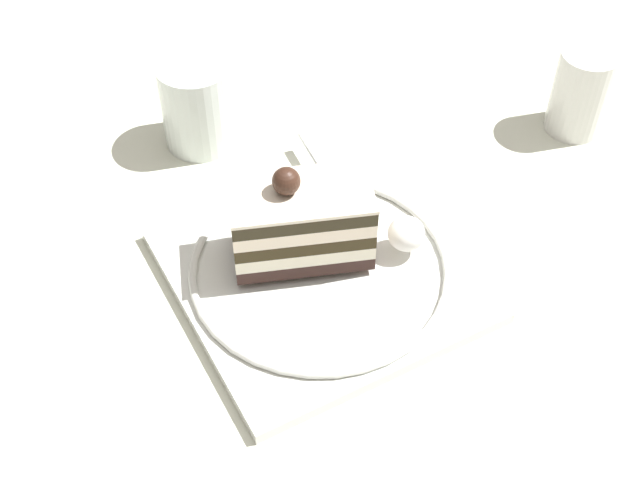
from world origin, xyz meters
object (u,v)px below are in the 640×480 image
Objects in this scene: fork at (329,178)px; drink_glass_far at (198,107)px; cake_slice at (298,219)px; whipped_cream_dollop at (406,234)px; dessert_plate at (320,272)px; drink_glass_near at (580,96)px.

fork is 1.39× the size of drink_glass_far.
drink_glass_far reaches higher than fork.
whipped_cream_dollop is at bearing 49.19° from cake_slice.
dessert_plate is 0.10m from fork.
cake_slice reaches higher than whipped_cream_dollop.
whipped_cream_dollop is 0.25m from drink_glass_near.
whipped_cream_dollop is at bearing 64.01° from dessert_plate.
whipped_cream_dollop is (0.06, 0.07, -0.02)m from cake_slice.
drink_glass_far is (-0.18, 0.04, -0.01)m from cake_slice.
drink_glass_far is (-0.23, -0.28, 0.00)m from drink_glass_near.
cake_slice reaches higher than fork.
fork is at bearing 175.73° from whipped_cream_dollop.
cake_slice is 0.09m from fork.
dessert_plate is 2.16× the size of cake_slice.
drink_glass_near is at bearing 91.75° from whipped_cream_dollop.
fork is at bearing -111.16° from drink_glass_near.
drink_glass_near is (0.02, 0.32, 0.03)m from dessert_plate.
drink_glass_near is (0.05, 0.32, -0.02)m from cake_slice.
dessert_plate is 0.08m from whipped_cream_dollop.
drink_glass_near is at bearing 85.49° from dessert_plate.
cake_slice is 0.09m from whipped_cream_dollop.
dessert_plate is at bearing 0.60° from cake_slice.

